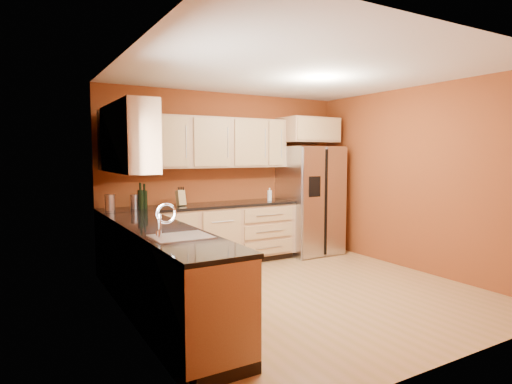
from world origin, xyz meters
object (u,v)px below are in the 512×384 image
at_px(refrigerator, 310,200).
at_px(canister_left, 110,202).
at_px(knife_block, 181,198).
at_px(soap_dispenser, 270,194).
at_px(wine_bottle_a, 141,196).

xyz_separation_m(refrigerator, canister_left, (-3.20, 0.09, 0.13)).
height_order(knife_block, soap_dispenser, knife_block).
relative_size(refrigerator, canister_left, 8.64).
distance_m(canister_left, wine_bottle_a, 0.40).
distance_m(wine_bottle_a, soap_dispenser, 2.04).
distance_m(refrigerator, canister_left, 3.20).
height_order(canister_left, soap_dispenser, same).
bearing_deg(canister_left, wine_bottle_a, -13.67).
xyz_separation_m(wine_bottle_a, soap_dispenser, (2.04, 0.02, -0.07)).
distance_m(refrigerator, knife_block, 2.23).
height_order(canister_left, wine_bottle_a, wine_bottle_a).
relative_size(refrigerator, soap_dispenser, 8.69).
xyz_separation_m(refrigerator, soap_dispenser, (-0.78, 0.02, 0.13)).
height_order(refrigerator, soap_dispenser, refrigerator).
bearing_deg(knife_block, canister_left, 174.66).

